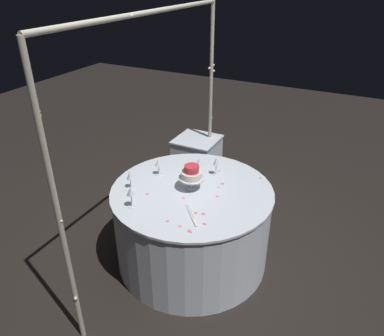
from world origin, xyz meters
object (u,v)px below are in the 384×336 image
(wine_glass_0, at_px, (159,163))
(wine_glass_4, at_px, (199,163))
(main_table, at_px, (192,225))
(cake_knife, at_px, (192,217))
(wine_glass_1, at_px, (131,192))
(decorative_arch, at_px, (154,107))
(tiered_cake, at_px, (192,174))
(wine_glass_2, at_px, (130,176))
(wine_glass_3, at_px, (216,162))
(side_table, at_px, (197,168))

(wine_glass_0, xyz_separation_m, wine_glass_4, (0.16, -0.32, 0.01))
(main_table, xyz_separation_m, cake_knife, (-0.35, -0.18, 0.38))
(main_table, height_order, wine_glass_1, wine_glass_1)
(decorative_arch, xyz_separation_m, tiered_cake, (0.01, -0.33, -0.53))
(wine_glass_2, height_order, wine_glass_4, same)
(wine_glass_4, bearing_deg, wine_glass_3, -60.83)
(decorative_arch, bearing_deg, wine_glass_3, -51.65)
(wine_glass_0, height_order, wine_glass_4, wine_glass_4)
(decorative_arch, height_order, main_table, decorative_arch)
(wine_glass_0, distance_m, wine_glass_1, 0.54)
(side_table, relative_size, cake_knife, 3.12)
(wine_glass_3, relative_size, cake_knife, 0.75)
(decorative_arch, relative_size, wine_glass_2, 13.94)
(side_table, xyz_separation_m, cake_knife, (-1.35, -0.62, 0.39))
(wine_glass_3, bearing_deg, wine_glass_0, 116.94)
(tiered_cake, xyz_separation_m, wine_glass_4, (0.24, 0.05, -0.02))
(wine_glass_3, bearing_deg, cake_knife, -171.24)
(decorative_arch, xyz_separation_m, main_table, (-0.00, -0.34, -1.05))
(main_table, relative_size, wine_glass_2, 8.42)
(wine_glass_0, distance_m, cake_knife, 0.73)
(wine_glass_4, bearing_deg, main_table, -166.92)
(cake_knife, bearing_deg, wine_glass_3, 8.76)
(decorative_arch, distance_m, tiered_cake, 0.63)
(wine_glass_1, relative_size, wine_glass_4, 1.09)
(main_table, relative_size, wine_glass_4, 8.39)
(side_table, height_order, wine_glass_2, wine_glass_2)
(side_table, height_order, wine_glass_0, wine_glass_0)
(wine_glass_4, bearing_deg, wine_glass_1, 160.50)
(tiered_cake, distance_m, wine_glass_1, 0.54)
(tiered_cake, xyz_separation_m, wine_glass_2, (-0.22, 0.46, -0.02))
(main_table, distance_m, cake_knife, 0.54)
(main_table, relative_size, wine_glass_3, 7.86)
(wine_glass_2, distance_m, wine_glass_3, 0.77)
(tiered_cake, bearing_deg, decorative_arch, 92.40)
(wine_glass_3, distance_m, cake_knife, 0.70)
(side_table, height_order, cake_knife, cake_knife)
(wine_glass_1, xyz_separation_m, cake_knife, (0.09, -0.48, -0.13))
(decorative_arch, bearing_deg, side_table, 6.00)
(main_table, bearing_deg, cake_knife, -152.69)
(decorative_arch, height_order, wine_glass_4, decorative_arch)
(tiered_cake, height_order, wine_glass_3, tiered_cake)
(tiered_cake, distance_m, wine_glass_3, 0.33)
(wine_glass_1, distance_m, wine_glass_3, 0.86)
(tiered_cake, bearing_deg, wine_glass_3, -15.50)
(wine_glass_1, distance_m, wine_glass_2, 0.29)
(tiered_cake, bearing_deg, cake_knife, -152.18)
(cake_knife, bearing_deg, wine_glass_4, 21.62)
(decorative_arch, xyz_separation_m, side_table, (1.00, 0.11, -1.06))
(cake_knife, bearing_deg, wine_glass_1, 100.46)
(wine_glass_1, distance_m, cake_knife, 0.51)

